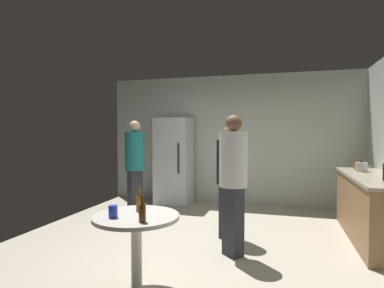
{
  "coord_description": "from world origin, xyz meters",
  "views": [
    {
      "loc": [
        1.06,
        -4.01,
        1.5
      ],
      "look_at": [
        -0.18,
        0.31,
        1.33
      ],
      "focal_mm": 29.47,
      "sensor_mm": 36.0,
      "label": 1
    }
  ],
  "objects_px": {
    "foreground_table": "(136,226)",
    "person_in_teal_shirt": "(135,161)",
    "beer_bottle_amber": "(139,203)",
    "kettle": "(362,167)",
    "beer_bottle_on_counter": "(356,165)",
    "refrigerator": "(174,161)",
    "beer_bottle_brown": "(142,212)",
    "person_in_white_shirt": "(233,174)",
    "plastic_cup_blue": "(113,211)",
    "person_in_black_shirt": "(228,173)"
  },
  "relations": [
    {
      "from": "person_in_white_shirt",
      "to": "refrigerator",
      "type": "bearing_deg",
      "value": -107.28
    },
    {
      "from": "plastic_cup_blue",
      "to": "refrigerator",
      "type": "bearing_deg",
      "value": 100.93
    },
    {
      "from": "plastic_cup_blue",
      "to": "person_in_black_shirt",
      "type": "relative_size",
      "value": 0.07
    },
    {
      "from": "beer_bottle_amber",
      "to": "beer_bottle_brown",
      "type": "bearing_deg",
      "value": -60.53
    },
    {
      "from": "beer_bottle_amber",
      "to": "beer_bottle_brown",
      "type": "xyz_separation_m",
      "value": [
        0.18,
        -0.32,
        0.0
      ]
    },
    {
      "from": "plastic_cup_blue",
      "to": "person_in_black_shirt",
      "type": "xyz_separation_m",
      "value": [
        0.73,
        1.89,
        0.13
      ]
    },
    {
      "from": "beer_bottle_amber",
      "to": "foreground_table",
      "type": "bearing_deg",
      "value": -76.71
    },
    {
      "from": "beer_bottle_on_counter",
      "to": "plastic_cup_blue",
      "type": "bearing_deg",
      "value": -130.22
    },
    {
      "from": "beer_bottle_brown",
      "to": "plastic_cup_blue",
      "type": "xyz_separation_m",
      "value": [
        -0.31,
        0.05,
        -0.03
      ]
    },
    {
      "from": "beer_bottle_on_counter",
      "to": "person_in_white_shirt",
      "type": "height_order",
      "value": "person_in_white_shirt"
    },
    {
      "from": "beer_bottle_on_counter",
      "to": "beer_bottle_amber",
      "type": "relative_size",
      "value": 1.0
    },
    {
      "from": "foreground_table",
      "to": "beer_bottle_on_counter",
      "type": "bearing_deg",
      "value": 50.27
    },
    {
      "from": "kettle",
      "to": "refrigerator",
      "type": "bearing_deg",
      "value": 164.99
    },
    {
      "from": "kettle",
      "to": "beer_bottle_on_counter",
      "type": "height_order",
      "value": "beer_bottle_on_counter"
    },
    {
      "from": "person_in_teal_shirt",
      "to": "kettle",
      "type": "bearing_deg",
      "value": 41.27
    },
    {
      "from": "beer_bottle_on_counter",
      "to": "plastic_cup_blue",
      "type": "relative_size",
      "value": 2.09
    },
    {
      "from": "beer_bottle_amber",
      "to": "person_in_white_shirt",
      "type": "height_order",
      "value": "person_in_white_shirt"
    },
    {
      "from": "kettle",
      "to": "person_in_teal_shirt",
      "type": "height_order",
      "value": "person_in_teal_shirt"
    },
    {
      "from": "refrigerator",
      "to": "beer_bottle_amber",
      "type": "distance_m",
      "value": 3.56
    },
    {
      "from": "beer_bottle_on_counter",
      "to": "refrigerator",
      "type": "bearing_deg",
      "value": 168.83
    },
    {
      "from": "beer_bottle_on_counter",
      "to": "beer_bottle_amber",
      "type": "height_order",
      "value": "beer_bottle_on_counter"
    },
    {
      "from": "beer_bottle_brown",
      "to": "kettle",
      "type": "bearing_deg",
      "value": 51.22
    },
    {
      "from": "person_in_white_shirt",
      "to": "plastic_cup_blue",
      "type": "bearing_deg",
      "value": 4.72
    },
    {
      "from": "beer_bottle_brown",
      "to": "person_in_white_shirt",
      "type": "xyz_separation_m",
      "value": [
        0.58,
        1.34,
        0.18
      ]
    },
    {
      "from": "beer_bottle_on_counter",
      "to": "beer_bottle_brown",
      "type": "height_order",
      "value": "beer_bottle_on_counter"
    },
    {
      "from": "beer_bottle_brown",
      "to": "person_in_black_shirt",
      "type": "xyz_separation_m",
      "value": [
        0.42,
        1.94,
        0.1
      ]
    },
    {
      "from": "person_in_white_shirt",
      "to": "person_in_black_shirt",
      "type": "relative_size",
      "value": 1.08
    },
    {
      "from": "person_in_teal_shirt",
      "to": "refrigerator",
      "type": "bearing_deg",
      "value": 112.39
    },
    {
      "from": "beer_bottle_on_counter",
      "to": "foreground_table",
      "type": "height_order",
      "value": "beer_bottle_on_counter"
    },
    {
      "from": "refrigerator",
      "to": "kettle",
      "type": "height_order",
      "value": "refrigerator"
    },
    {
      "from": "foreground_table",
      "to": "person_in_teal_shirt",
      "type": "relative_size",
      "value": 0.47
    },
    {
      "from": "refrigerator",
      "to": "foreground_table",
      "type": "bearing_deg",
      "value": -76.22
    },
    {
      "from": "person_in_teal_shirt",
      "to": "person_in_white_shirt",
      "type": "bearing_deg",
      "value": 3.72
    },
    {
      "from": "beer_bottle_amber",
      "to": "plastic_cup_blue",
      "type": "distance_m",
      "value": 0.3
    },
    {
      "from": "foreground_table",
      "to": "plastic_cup_blue",
      "type": "bearing_deg",
      "value": -139.02
    },
    {
      "from": "plastic_cup_blue",
      "to": "person_in_black_shirt",
      "type": "height_order",
      "value": "person_in_black_shirt"
    },
    {
      "from": "refrigerator",
      "to": "foreground_table",
      "type": "height_order",
      "value": "refrigerator"
    },
    {
      "from": "kettle",
      "to": "beer_bottle_amber",
      "type": "xyz_separation_m",
      "value": [
        -2.49,
        -2.56,
        -0.15
      ]
    },
    {
      "from": "beer_bottle_on_counter",
      "to": "plastic_cup_blue",
      "type": "height_order",
      "value": "beer_bottle_on_counter"
    },
    {
      "from": "beer_bottle_amber",
      "to": "plastic_cup_blue",
      "type": "bearing_deg",
      "value": -115.83
    },
    {
      "from": "kettle",
      "to": "person_in_white_shirt",
      "type": "bearing_deg",
      "value": -138.5
    },
    {
      "from": "foreground_table",
      "to": "person_in_black_shirt",
      "type": "height_order",
      "value": "person_in_black_shirt"
    },
    {
      "from": "refrigerator",
      "to": "person_in_teal_shirt",
      "type": "height_order",
      "value": "refrigerator"
    },
    {
      "from": "plastic_cup_blue",
      "to": "person_in_white_shirt",
      "type": "distance_m",
      "value": 1.58
    },
    {
      "from": "foreground_table",
      "to": "person_in_teal_shirt",
      "type": "distance_m",
      "value": 2.66
    },
    {
      "from": "refrigerator",
      "to": "person_in_white_shirt",
      "type": "bearing_deg",
      "value": -56.57
    },
    {
      "from": "kettle",
      "to": "beer_bottle_on_counter",
      "type": "xyz_separation_m",
      "value": [
        -0.03,
        0.24,
        0.01
      ]
    },
    {
      "from": "person_in_white_shirt",
      "to": "person_in_teal_shirt",
      "type": "relative_size",
      "value": 1.0
    },
    {
      "from": "beer_bottle_amber",
      "to": "person_in_teal_shirt",
      "type": "xyz_separation_m",
      "value": [
        -1.15,
        2.23,
        0.18
      ]
    },
    {
      "from": "plastic_cup_blue",
      "to": "beer_bottle_on_counter",
      "type": "bearing_deg",
      "value": 49.78
    }
  ]
}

